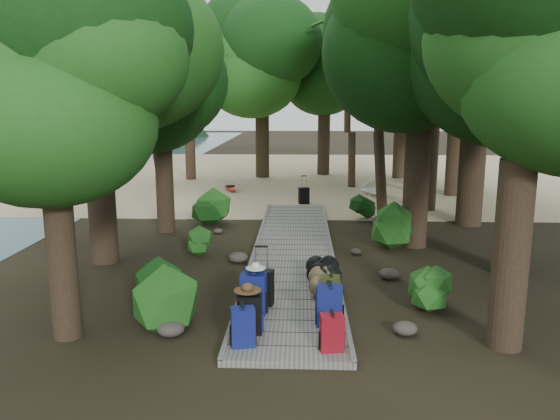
# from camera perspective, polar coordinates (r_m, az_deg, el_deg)

# --- Properties ---
(ground) EXTENTS (120.00, 120.00, 0.00)m
(ground) POSITION_cam_1_polar(r_m,az_deg,el_deg) (12.79, 1.32, -5.87)
(ground) COLOR black
(ground) RESTS_ON ground
(sand_beach) EXTENTS (40.00, 22.00, 0.02)m
(sand_beach) POSITION_cam_1_polar(r_m,az_deg,el_deg) (28.47, 1.84, 3.68)
(sand_beach) COLOR #CCB489
(sand_beach) RESTS_ON ground
(boardwalk) EXTENTS (2.00, 12.00, 0.12)m
(boardwalk) POSITION_cam_1_polar(r_m,az_deg,el_deg) (13.73, 1.39, -4.40)
(boardwalk) COLOR gray
(boardwalk) RESTS_ON ground
(backpack_left_a) EXTENTS (0.40, 0.32, 0.67)m
(backpack_left_a) POSITION_cam_1_polar(r_m,az_deg,el_deg) (8.44, -3.90, -11.89)
(backpack_left_a) COLOR navy
(backpack_left_a) RESTS_ON boardwalk
(backpack_left_b) EXTENTS (0.40, 0.29, 0.71)m
(backpack_left_b) POSITION_cam_1_polar(r_m,az_deg,el_deg) (8.85, -3.18, -10.58)
(backpack_left_b) COLOR black
(backpack_left_b) RESTS_ON boardwalk
(backpack_left_c) EXTENTS (0.46, 0.34, 0.81)m
(backpack_left_c) POSITION_cam_1_polar(r_m,az_deg,el_deg) (9.60, -2.79, -8.50)
(backpack_left_c) COLOR navy
(backpack_left_c) RESTS_ON boardwalk
(backpack_left_d) EXTENTS (0.40, 0.33, 0.55)m
(backpack_left_d) POSITION_cam_1_polar(r_m,az_deg,el_deg) (10.69, -2.74, -7.15)
(backpack_left_d) COLOR navy
(backpack_left_d) RESTS_ON boardwalk
(backpack_right_a) EXTENTS (0.37, 0.28, 0.61)m
(backpack_right_a) POSITION_cam_1_polar(r_m,az_deg,el_deg) (8.32, 5.44, -12.46)
(backpack_right_a) COLOR maroon
(backpack_right_a) RESTS_ON boardwalk
(backpack_right_b) EXTENTS (0.44, 0.32, 0.74)m
(backpack_right_b) POSITION_cam_1_polar(r_m,az_deg,el_deg) (9.15, 5.23, -9.76)
(backpack_right_b) COLOR navy
(backpack_right_b) RESTS_ON boardwalk
(backpack_right_c) EXTENTS (0.39, 0.31, 0.60)m
(backpack_right_c) POSITION_cam_1_polar(r_m,az_deg,el_deg) (9.61, 4.96, -9.19)
(backpack_right_c) COLOR navy
(backpack_right_c) RESTS_ON boardwalk
(backpack_right_d) EXTENTS (0.36, 0.26, 0.53)m
(backpack_right_d) POSITION_cam_1_polar(r_m,az_deg,el_deg) (10.28, 5.32, -8.01)
(backpack_right_d) COLOR #303815
(backpack_right_d) RESTS_ON boardwalk
(duffel_right_khaki) EXTENTS (0.58, 0.73, 0.43)m
(duffel_right_khaki) POSITION_cam_1_polar(r_m,az_deg,el_deg) (10.75, 4.54, -7.40)
(duffel_right_khaki) COLOR brown
(duffel_right_khaki) RESTS_ON boardwalk
(duffel_right_black) EXTENTS (0.70, 0.84, 0.45)m
(duffel_right_black) POSITION_cam_1_polar(r_m,az_deg,el_deg) (11.36, 4.54, -6.31)
(duffel_right_black) COLOR black
(duffel_right_black) RESTS_ON boardwalk
(suitcase_on_boardwalk) EXTENTS (0.46, 0.31, 0.66)m
(suitcase_on_boardwalk) POSITION_cam_1_polar(r_m,az_deg,el_deg) (10.04, -1.93, -8.06)
(suitcase_on_boardwalk) COLOR black
(suitcase_on_boardwalk) RESTS_ON boardwalk
(lone_suitcase_on_sand) EXTENTS (0.43, 0.32, 0.60)m
(lone_suitcase_on_sand) POSITION_cam_1_polar(r_m,az_deg,el_deg) (20.36, 2.51, 1.51)
(lone_suitcase_on_sand) COLOR black
(lone_suitcase_on_sand) RESTS_ON sand_beach
(hat_brown) EXTENTS (0.43, 0.43, 0.13)m
(hat_brown) POSITION_cam_1_polar(r_m,az_deg,el_deg) (8.71, -3.43, -7.99)
(hat_brown) COLOR #51351E
(hat_brown) RESTS_ON backpack_left_b
(hat_white) EXTENTS (0.35, 0.35, 0.12)m
(hat_white) POSITION_cam_1_polar(r_m,az_deg,el_deg) (9.50, -2.55, -5.78)
(hat_white) COLOR silver
(hat_white) RESTS_ON backpack_left_c
(kayak) EXTENTS (1.67, 3.04, 0.30)m
(kayak) POSITION_cam_1_polar(r_m,az_deg,el_deg) (23.43, -5.20, 2.38)
(kayak) COLOR red
(kayak) RESTS_ON sand_beach
(sun_lounger) EXTENTS (1.24, 1.89, 0.58)m
(sun_lounger) POSITION_cam_1_polar(r_m,az_deg,el_deg) (22.49, 9.77, 2.26)
(sun_lounger) COLOR silver
(sun_lounger) RESTS_ON sand_beach
(tree_right_a) EXTENTS (4.64, 4.64, 7.74)m
(tree_right_a) POSITION_cam_1_polar(r_m,az_deg,el_deg) (8.70, 24.21, 10.95)
(tree_right_a) COLOR black
(tree_right_a) RESTS_ON ground
(tree_right_b) EXTENTS (5.10, 5.10, 9.11)m
(tree_right_b) POSITION_cam_1_polar(r_m,az_deg,el_deg) (12.61, 24.66, 13.86)
(tree_right_b) COLOR black
(tree_right_b) RESTS_ON ground
(tree_right_c) EXTENTS (5.45, 5.45, 9.44)m
(tree_right_c) POSITION_cam_1_polar(r_m,az_deg,el_deg) (14.51, 14.64, 14.67)
(tree_right_c) COLOR black
(tree_right_c) RESTS_ON ground
(tree_right_d) EXTENTS (6.12, 6.12, 11.22)m
(tree_right_d) POSITION_cam_1_polar(r_m,az_deg,el_deg) (17.70, 20.24, 16.57)
(tree_right_d) COLOR black
(tree_right_d) RESTS_ON ground
(tree_right_e) EXTENTS (5.49, 5.49, 9.88)m
(tree_right_e) POSITION_cam_1_polar(r_m,az_deg,el_deg) (19.72, 15.68, 14.27)
(tree_right_e) COLOR black
(tree_right_e) RESTS_ON ground
(tree_right_f) EXTENTS (5.82, 5.82, 10.38)m
(tree_right_f) POSITION_cam_1_polar(r_m,az_deg,el_deg) (23.13, 18.41, 14.24)
(tree_right_f) COLOR black
(tree_right_f) RESTS_ON ground
(tree_left_a) EXTENTS (3.90, 3.90, 6.50)m
(tree_left_a) POSITION_cam_1_polar(r_m,az_deg,el_deg) (9.04, -22.70, 7.11)
(tree_left_a) COLOR black
(tree_left_a) RESTS_ON ground
(tree_left_b) EXTENTS (5.16, 5.16, 9.28)m
(tree_left_b) POSITION_cam_1_polar(r_m,az_deg,el_deg) (13.30, -19.01, 14.43)
(tree_left_b) COLOR black
(tree_left_b) RESTS_ON ground
(tree_left_c) EXTENTS (4.19, 4.19, 7.28)m
(tree_left_c) POSITION_cam_1_polar(r_m,az_deg,el_deg) (16.04, -12.29, 10.56)
(tree_left_c) COLOR black
(tree_left_c) RESTS_ON ground
(tree_back_a) EXTENTS (5.61, 5.61, 9.71)m
(tree_back_a) POSITION_cam_1_polar(r_m,az_deg,el_deg) (27.45, -1.90, 13.53)
(tree_back_a) COLOR black
(tree_back_a) RESTS_ON ground
(tree_back_b) EXTENTS (5.04, 5.04, 9.01)m
(tree_back_b) POSITION_cam_1_polar(r_m,az_deg,el_deg) (28.49, 4.68, 12.71)
(tree_back_b) COLOR black
(tree_back_b) RESTS_ON ground
(tree_back_c) EXTENTS (4.80, 4.80, 8.64)m
(tree_back_c) POSITION_cam_1_polar(r_m,az_deg,el_deg) (27.75, 12.61, 12.14)
(tree_back_c) COLOR black
(tree_back_c) RESTS_ON ground
(tree_back_d) EXTENTS (4.23, 4.23, 7.05)m
(tree_back_d) POSITION_cam_1_polar(r_m,az_deg,el_deg) (26.97, -9.51, 10.59)
(tree_back_d) COLOR black
(tree_back_d) RESTS_ON ground
(palm_right_a) EXTENTS (4.88, 4.88, 8.31)m
(palm_right_a) POSITION_cam_1_polar(r_m,az_deg,el_deg) (18.72, 11.42, 12.24)
(palm_right_a) COLOR #133C10
(palm_right_a) RESTS_ON ground
(palm_right_b) EXTENTS (3.95, 3.95, 7.62)m
(palm_right_b) POSITION_cam_1_polar(r_m,az_deg,el_deg) (23.89, 13.85, 11.05)
(palm_right_b) COLOR #133C10
(palm_right_b) RESTS_ON ground
(palm_right_c) EXTENTS (4.57, 4.57, 7.28)m
(palm_right_c) POSITION_cam_1_polar(r_m,az_deg,el_deg) (24.66, 8.25, 10.85)
(palm_right_c) COLOR #133C10
(palm_right_c) RESTS_ON ground
(palm_left_a) EXTENTS (4.91, 4.91, 7.82)m
(palm_left_a) POSITION_cam_1_polar(r_m,az_deg,el_deg) (18.66, -13.05, 11.42)
(palm_left_a) COLOR #133C10
(palm_left_a) RESTS_ON ground
(rock_left_a) EXTENTS (0.46, 0.41, 0.25)m
(rock_left_a) POSITION_cam_1_polar(r_m,az_deg,el_deg) (9.29, -11.36, -12.06)
(rock_left_a) COLOR #4C473F
(rock_left_a) RESTS_ON ground
(rock_left_b) EXTENTS (0.32, 0.29, 0.18)m
(rock_left_b) POSITION_cam_1_polar(r_m,az_deg,el_deg) (11.03, -10.84, -8.44)
(rock_left_b) COLOR #4C473F
(rock_left_b) RESTS_ON ground
(rock_left_c) EXTENTS (0.46, 0.41, 0.25)m
(rock_left_c) POSITION_cam_1_polar(r_m,az_deg,el_deg) (13.06, -4.39, -4.96)
(rock_left_c) COLOR #4C473F
(rock_left_c) RESTS_ON ground
(rock_left_d) EXTENTS (0.27, 0.25, 0.15)m
(rock_left_d) POSITION_cam_1_polar(r_m,az_deg,el_deg) (15.94, -6.48, -2.20)
(rock_left_d) COLOR #4C473F
(rock_left_d) RESTS_ON ground
(rock_right_a) EXTENTS (0.40, 0.36, 0.22)m
(rock_right_a) POSITION_cam_1_polar(r_m,az_deg,el_deg) (9.39, 12.92, -11.97)
(rock_right_a) COLOR #4C473F
(rock_right_a) RESTS_ON ground
(rock_right_b) EXTENTS (0.44, 0.40, 0.24)m
(rock_right_b) POSITION_cam_1_polar(r_m,az_deg,el_deg) (12.07, 11.34, -6.54)
(rock_right_b) COLOR #4C473F
(rock_right_b) RESTS_ON ground
(rock_right_c) EXTENTS (0.29, 0.26, 0.16)m
(rock_right_c) POSITION_cam_1_polar(r_m,az_deg,el_deg) (13.84, 7.93, -4.31)
(rock_right_c) COLOR #4C473F
(rock_right_c) RESTS_ON ground
(rock_right_d) EXTENTS (0.55, 0.49, 0.30)m
(rock_right_d) POSITION_cam_1_polar(r_m,az_deg,el_deg) (17.23, 10.49, -1.04)
(rock_right_d) COLOR #4C473F
(rock_right_d) RESTS_ON ground
(shrub_left_a) EXTENTS (1.26, 1.26, 1.13)m
(shrub_left_a) POSITION_cam_1_polar(r_m,az_deg,el_deg) (9.70, -12.05, -8.26)
(shrub_left_a) COLOR #215218
(shrub_left_a) RESTS_ON ground
(shrub_left_b) EXTENTS (0.81, 0.81, 0.73)m
(shrub_left_b) POSITION_cam_1_polar(r_m,az_deg,el_deg) (13.69, -8.60, -3.26)
(shrub_left_b) COLOR #215218
(shrub_left_b) RESTS_ON ground
(shrub_left_c) EXTENTS (1.25, 1.25, 1.13)m
(shrub_left_c) POSITION_cam_1_polar(r_m,az_deg,el_deg) (17.14, -7.28, 0.40)
(shrub_left_c) COLOR #215218
(shrub_left_c) RESTS_ON ground
(shrub_right_a) EXTENTS (0.86, 0.86, 0.78)m
(shrub_right_a) POSITION_cam_1_polar(r_m,az_deg,el_deg) (10.34, 15.20, -8.23)
(shrub_right_a) COLOR #215218
(shrub_right_a) RESTS_ON ground
(shrub_right_b) EXTENTS (1.31, 1.31, 1.18)m
(shrub_right_b) POSITION_cam_1_polar(r_m,az_deg,el_deg) (14.48, 11.59, -1.64)
(shrub_right_b) COLOR #215218
(shrub_right_b) RESTS_ON ground
(shrub_right_c) EXTENTS (0.79, 0.79, 0.71)m
(shrub_right_c) POSITION_cam_1_polar(r_m,az_deg,el_deg) (17.97, 8.66, 0.19)
(shrub_right_c) COLOR #215218
(shrub_right_c) RESTS_ON ground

